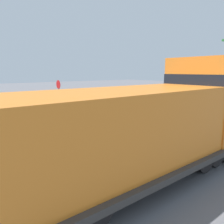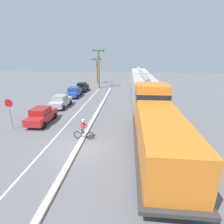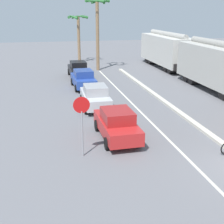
% 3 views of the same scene
% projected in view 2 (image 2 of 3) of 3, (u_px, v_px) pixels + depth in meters
% --- Properties ---
extents(ground_plane, '(120.00, 120.00, 0.00)m').
position_uv_depth(ground_plane, '(78.00, 148.00, 13.05)').
color(ground_plane, slate).
extents(median_curb, '(0.36, 36.00, 0.16)m').
position_uv_depth(median_curb, '(93.00, 119.00, 18.70)').
color(median_curb, beige).
rests_on(median_curb, ground).
extents(lane_stripe, '(0.14, 36.00, 0.01)m').
position_uv_depth(lane_stripe, '(72.00, 119.00, 18.93)').
color(lane_stripe, silver).
rests_on(lane_stripe, ground).
extents(locomotive, '(3.10, 11.61, 4.20)m').
position_uv_depth(locomotive, '(156.00, 125.00, 12.65)').
color(locomotive, orange).
rests_on(locomotive, ground).
extents(hopper_car_lead, '(2.90, 10.60, 4.18)m').
position_uv_depth(hopper_car_lead, '(144.00, 90.00, 24.06)').
color(hopper_car_lead, '#AEABA4').
rests_on(hopper_car_lead, ground).
extents(hopper_car_middle, '(2.90, 10.60, 4.18)m').
position_uv_depth(hopper_car_middle, '(139.00, 79.00, 35.03)').
color(hopper_car_middle, beige).
rests_on(hopper_car_middle, ground).
extents(parked_car_red, '(1.89, 4.23, 1.62)m').
position_uv_depth(parked_car_red, '(42.00, 115.00, 17.66)').
color(parked_car_red, red).
rests_on(parked_car_red, ground).
extents(parked_car_silver, '(1.91, 4.24, 1.62)m').
position_uv_depth(parked_car_silver, '(61.00, 101.00, 23.06)').
color(parked_car_silver, '#B7BABF').
rests_on(parked_car_silver, ground).
extents(parked_car_blue, '(1.93, 4.25, 1.62)m').
position_uv_depth(parked_car_blue, '(74.00, 92.00, 28.73)').
color(parked_car_blue, '#28479E').
rests_on(parked_car_blue, ground).
extents(parked_car_black, '(1.89, 4.23, 1.62)m').
position_uv_depth(parked_car_black, '(82.00, 87.00, 33.26)').
color(parked_car_black, black).
rests_on(parked_car_black, ground).
extents(cyclist, '(1.71, 0.48, 1.71)m').
position_uv_depth(cyclist, '(83.00, 130.00, 14.23)').
color(cyclist, black).
rests_on(cyclist, ground).
extents(stop_sign, '(0.76, 0.08, 2.88)m').
position_uv_depth(stop_sign, '(9.00, 108.00, 15.85)').
color(stop_sign, gray).
rests_on(stop_sign, ground).
extents(palm_tree_near, '(2.57, 2.72, 7.77)m').
position_uv_depth(palm_tree_near, '(99.00, 60.00, 34.79)').
color(palm_tree_near, '#846647').
rests_on(palm_tree_near, ground).
extents(palm_tree_far, '(2.60, 2.65, 6.15)m').
position_uv_depth(palm_tree_far, '(97.00, 64.00, 40.83)').
color(palm_tree_far, '#846647').
rests_on(palm_tree_far, ground).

